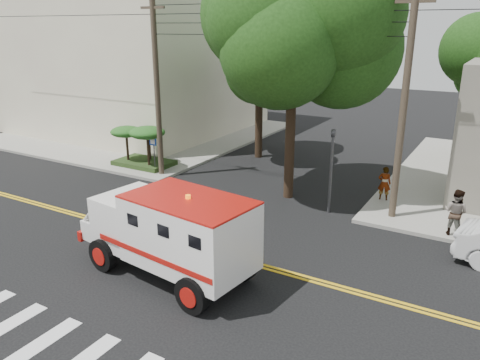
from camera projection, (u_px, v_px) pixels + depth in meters
The scene contains 13 objects.
ground at pixel (177, 242), 17.16m from camera, with size 100.00×100.00×0.00m, color black.
sidewalk_nw at pixel (143, 132), 34.67m from camera, with size 17.00×17.00×0.15m, color gray.
building_left at pixel (132, 60), 35.27m from camera, with size 16.00×14.00×10.00m, color beige.
utility_pole_left at pixel (157, 91), 23.35m from camera, with size 0.28×0.28×9.00m, color #382D23.
utility_pole_right at pixel (403, 110), 17.83m from camera, with size 0.28×0.28×9.00m, color #382D23.
tree_main at pixel (300, 35), 19.08m from camera, with size 6.08×5.70×9.85m.
tree_left at pixel (263, 60), 26.32m from camera, with size 4.48×4.20×7.70m.
traffic_signal at pixel (332, 162), 19.24m from camera, with size 0.15×0.18×3.60m.
accessibility_sign at pixel (154, 149), 24.76m from camera, with size 0.45×0.10×2.02m.
palm_planter at pixel (141, 139), 25.64m from camera, with size 3.52×2.63×2.36m.
armored_truck at pixel (171, 230), 14.39m from camera, with size 6.38×3.11×2.80m.
pedestrian_a at pixel (384, 183), 20.77m from camera, with size 0.56×0.37×1.54m, color gray.
pedestrian_b at pixel (456, 212), 17.20m from camera, with size 0.86×0.67×1.78m, color gray.
Camera 1 is at (9.85, -12.29, 7.55)m, focal length 35.00 mm.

